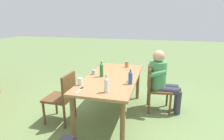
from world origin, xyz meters
The scene contains 13 objects.
ground_plane centered at (0.00, 0.00, 0.00)m, with size 24.00×24.00×0.00m, color #6B844C.
dining_table centered at (0.00, 0.00, 0.66)m, with size 1.86×0.89×0.75m.
chair_near_right centered at (0.41, -0.75, 0.49)m, with size 0.49×0.49×0.87m.
chair_far_left centered at (-0.42, 0.74, 0.49)m, with size 0.45×0.45×0.87m.
person_in_white_shirt centered at (0.42, -0.85, 0.66)m, with size 0.47×0.61×1.18m.
bottle_clear centered at (-0.71, -0.10, 0.86)m, with size 0.06×0.06×0.26m.
bottle_green centered at (-0.05, 0.18, 0.87)m, with size 0.06×0.06×0.29m.
bottle_blue centered at (-0.29, -0.37, 0.86)m, with size 0.06×0.06×0.25m.
cup_steel centered at (0.05, 0.36, 0.79)m, with size 0.07×0.07×0.08m, color #B2B7BC.
cup_terracotta centered at (0.70, -0.14, 0.81)m, with size 0.07×0.07×0.12m, color #BC6B47.
cup_white centered at (-0.53, 0.37, 0.81)m, with size 0.07×0.07×0.12m, color white.
cup_glass centered at (-0.17, -0.36, 0.79)m, with size 0.07×0.07×0.09m, color silver.
table_knife centered at (-0.72, 0.29, 0.75)m, with size 0.24×0.03×0.01m.
Camera 1 is at (-3.05, -0.78, 1.77)m, focal length 30.18 mm.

